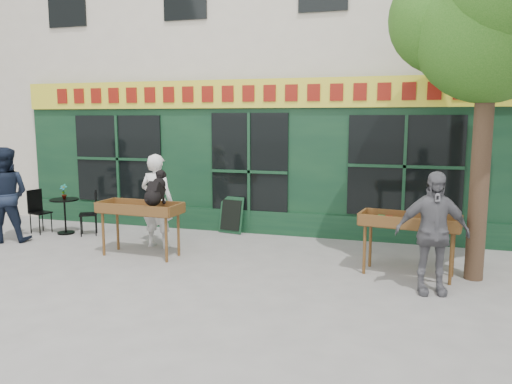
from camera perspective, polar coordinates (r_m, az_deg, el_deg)
ground at (r=8.85m, az=-5.27°, el=-7.93°), size 80.00×80.00×0.00m
building at (r=14.43m, az=3.77°, el=18.35°), size 14.00×7.26×10.00m
street_tree at (r=8.47m, az=25.51°, el=18.67°), size 3.05×2.90×5.60m
book_cart_center at (r=9.24m, az=-13.11°, el=-2.18°), size 1.53×0.70×0.99m
dog at (r=8.96m, az=-11.42°, el=0.58°), size 0.37×0.62×0.60m
woman at (r=9.79m, az=-11.25°, el=-1.02°), size 0.68×0.47×1.82m
book_cart_right at (r=8.24m, az=17.14°, el=-3.61°), size 1.57×0.83×0.99m
man_right at (r=7.51m, az=19.49°, el=-4.41°), size 1.10×0.63×1.76m
bistro_table at (r=11.54m, az=-21.02°, el=-1.83°), size 0.60×0.60×0.76m
bistro_chair_left at (r=11.87m, az=-23.70°, el=-1.63°), size 0.44×0.44×0.95m
bistro_chair_right at (r=11.25m, az=-18.20°, el=-1.87°), size 0.50×0.50×0.95m
potted_plant at (r=11.48m, az=-21.12°, el=0.06°), size 0.17×0.12×0.33m
man_left at (r=11.25m, az=-26.75°, el=-0.28°), size 1.13×1.02×1.92m
chalkboard at (r=10.88m, az=-2.86°, el=-2.64°), size 0.58×0.28×0.79m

